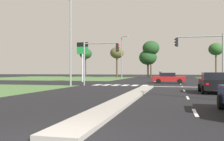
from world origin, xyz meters
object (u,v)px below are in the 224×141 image
object	(u,v)px
treeline_second	(117,53)
treeline_fifth	(216,49)
traffic_signal_near_right	(204,50)
traffic_signal_near_left	(97,55)
pedestrian_at_median	(160,74)
car_red_third	(169,78)
treeline_third	(148,58)
street_lamp_third	(122,55)
fuel_price_totem	(82,53)
treeline_near	(86,54)
car_black_second	(213,82)
street_lamp_second	(71,34)
treeline_fourth	(151,48)

from	to	relation	value
treeline_second	treeline_fifth	bearing A→B (deg)	-0.98
traffic_signal_near_right	treeline_fifth	distance (m)	39.85
traffic_signal_near_left	pedestrian_at_median	bearing A→B (deg)	70.84
car_red_third	treeline_third	size ratio (longest dim) A/B	0.61
street_lamp_third	fuel_price_totem	distance (m)	18.33
treeline_near	treeline_fifth	xyz separation A→B (m)	(33.95, -0.53, 0.52)
traffic_signal_near_left	treeline_third	size ratio (longest dim) A/B	0.70
car_black_second	pedestrian_at_median	bearing A→B (deg)	101.63
car_black_second	traffic_signal_near_left	xyz separation A→B (m)	(-11.55, 7.81, 2.74)
pedestrian_at_median	treeline_near	xyz separation A→B (m)	(-21.58, 21.69, 5.37)
car_black_second	street_lamp_second	distance (m)	16.53
car_red_third	treeline_fifth	xyz separation A→B (m)	(10.69, 30.87, 6.28)
street_lamp_third	treeline_fifth	distance (m)	24.14
traffic_signal_near_left	treeline_fourth	xyz separation A→B (m)	(2.71, 39.72, 4.19)
street_lamp_second	treeline_near	size ratio (longest dim) A/B	1.32
car_black_second	treeline_fourth	world-z (taller)	treeline_fourth
treeline_third	treeline_fourth	xyz separation A→B (m)	(0.84, -0.58, 2.42)
treeline_near	treeline_fifth	size ratio (longest dim) A/B	0.93
traffic_signal_near_right	treeline_fifth	size ratio (longest dim) A/B	0.65
street_lamp_third	pedestrian_at_median	distance (m)	13.68
street_lamp_second	treeline_fifth	distance (m)	45.76
treeline_fifth	treeline_second	bearing A→B (deg)	179.02
car_red_third	pedestrian_at_median	size ratio (longest dim) A/B	2.71
traffic_signal_near_left	street_lamp_third	xyz separation A→B (m)	(-2.53, 27.63, 1.71)
street_lamp_second	treeline_fifth	bearing A→B (deg)	62.11
street_lamp_third	street_lamp_second	bearing A→B (deg)	-90.49
treeline_second	treeline_fourth	bearing A→B (deg)	1.01
traffic_signal_near_left	fuel_price_totem	xyz separation A→B (m)	(-5.29, 9.53, 0.98)
treeline_third	traffic_signal_near_left	bearing A→B (deg)	-92.65
traffic_signal_near_right	fuel_price_totem	bearing A→B (deg)	150.82
fuel_price_totem	treeline_second	distance (m)	30.13
treeline_third	traffic_signal_near_right	bearing A→B (deg)	-76.18
car_red_third	treeline_near	world-z (taller)	treeline_near
traffic_signal_near_left	street_lamp_third	size ratio (longest dim) A/B	0.55
car_black_second	fuel_price_totem	bearing A→B (deg)	134.17
street_lamp_second	pedestrian_at_median	size ratio (longest dim) A/B	6.39
traffic_signal_near_left	fuel_price_totem	distance (m)	10.94
car_black_second	street_lamp_third	world-z (taller)	street_lamp_third
street_lamp_second	street_lamp_third	xyz separation A→B (m)	(0.25, 28.93, -0.59)
car_red_third	traffic_signal_near_left	size ratio (longest dim) A/B	0.87
treeline_near	car_black_second	bearing A→B (deg)	-60.48
treeline_fifth	car_black_second	bearing A→B (deg)	-98.56
traffic_signal_near_right	treeline_second	xyz separation A→B (m)	(-18.18, 39.56, 2.70)
fuel_price_totem	pedestrian_at_median	bearing A→B (deg)	36.23
street_lamp_third	treeline_fourth	bearing A→B (deg)	66.59
street_lamp_second	treeline_third	xyz separation A→B (m)	(4.64, 41.61, -0.53)
street_lamp_second	car_red_third	bearing A→B (deg)	41.77
car_black_second	car_red_third	world-z (taller)	car_black_second
street_lamp_second	fuel_price_totem	xyz separation A→B (m)	(-2.51, 10.83, -1.32)
traffic_signal_near_left	treeline_third	world-z (taller)	treeline_third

